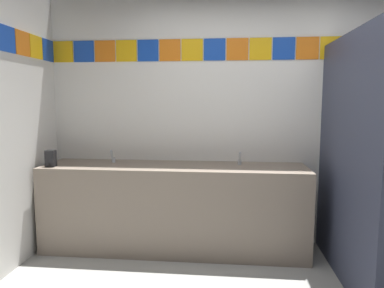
% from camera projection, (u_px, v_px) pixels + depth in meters
% --- Properties ---
extents(wall_back, '(4.38, 0.09, 2.60)m').
position_uv_depth(wall_back, '(258.00, 119.00, 3.67)').
color(wall_back, white).
rests_on(wall_back, ground_plane).
extents(vanity_counter, '(2.59, 0.60, 0.86)m').
position_uv_depth(vanity_counter, '(174.00, 207.00, 3.53)').
color(vanity_counter, gray).
rests_on(vanity_counter, ground_plane).
extents(faucet_left, '(0.04, 0.10, 0.14)m').
position_uv_depth(faucet_left, '(113.00, 158.00, 3.63)').
color(faucet_left, silver).
rests_on(faucet_left, vanity_counter).
extents(faucet_right, '(0.04, 0.10, 0.14)m').
position_uv_depth(faucet_right, '(240.00, 160.00, 3.50)').
color(faucet_right, silver).
rests_on(faucet_right, vanity_counter).
extents(soap_dispenser, '(0.09, 0.09, 0.16)m').
position_uv_depth(soap_dispenser, '(51.00, 159.00, 3.41)').
color(soap_dispenser, black).
rests_on(soap_dispenser, vanity_counter).
extents(stall_divider, '(0.92, 1.48, 2.03)m').
position_uv_depth(stall_divider, '(380.00, 166.00, 2.61)').
color(stall_divider, '#33384C').
rests_on(stall_divider, ground_plane).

